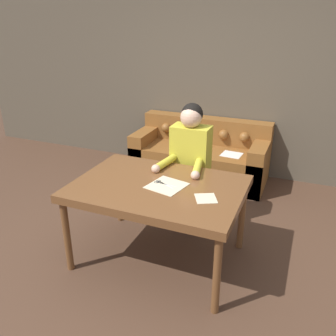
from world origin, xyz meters
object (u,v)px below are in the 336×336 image
object	(u,v)px
dining_table	(158,192)
person	(190,167)
scissors	(162,183)
couch	(201,157)

from	to	relation	value
dining_table	person	distance (m)	0.66
dining_table	scissors	distance (m)	0.08
dining_table	person	bearing A→B (deg)	84.90
couch	person	xyz separation A→B (m)	(0.26, -1.20, 0.36)
dining_table	couch	xyz separation A→B (m)	(-0.20, 1.86, -0.38)
person	scissors	size ratio (longest dim) A/B	6.17
dining_table	person	xyz separation A→B (m)	(0.06, 0.66, -0.02)
person	scissors	xyz separation A→B (m)	(-0.04, -0.62, 0.09)
dining_table	scissors	bearing A→B (deg)	66.65
person	dining_table	bearing A→B (deg)	-95.10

